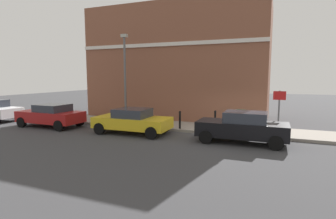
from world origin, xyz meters
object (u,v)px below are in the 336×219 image
Objects in this scene: car_red at (51,115)px; bollard_far_kerb at (180,119)px; lamppost at (125,74)px; bollard_near_cabinet at (215,119)px; street_sign at (279,106)px; car_yellow at (132,121)px; utility_cabinet at (241,121)px; car_black at (242,127)px.

car_red reaches higher than bollard_far_kerb.
bollard_far_kerb is 4.96m from lamppost.
street_sign is (-0.78, -3.41, 0.96)m from bollard_near_cabinet.
car_yellow reaches higher than utility_cabinet.
car_black is 4.01× the size of bollard_near_cabinet.
lamppost is (-0.13, 5.98, 2.60)m from bollard_near_cabinet.
street_sign is at bearing -171.17° from car_red.
car_yellow is 2.74m from bollard_far_kerb.
utility_cabinet reaches higher than bollard_far_kerb.
car_yellow reaches higher than bollard_near_cabinet.
car_black is at bearing -171.26° from utility_cabinet.
lamppost is at bearing -145.30° from car_red.
car_red is at bearing 0.79° from car_yellow.
street_sign reaches higher than car_black.
bollard_far_kerb is (-0.99, 1.84, 0.00)m from bollard_near_cabinet.
lamppost is at bearing 86.03° from street_sign.
bollard_near_cabinet is at bearing -61.61° from bollard_far_kerb.
bollard_far_kerb is at bearing -167.20° from car_red.
car_yellow reaches higher than bollard_far_kerb.
car_yellow is 1.03× the size of car_red.
bollard_far_kerb is 0.45× the size of street_sign.
car_black is at bearing 137.12° from street_sign.
lamppost is at bearing -16.82° from car_black.
bollard_far_kerb is (1.77, -7.98, -0.04)m from car_red.
car_black is at bearing -143.66° from bollard_near_cabinet.
utility_cabinet is 1.11× the size of bollard_far_kerb.
car_yellow is 7.76m from street_sign.
lamppost is at bearing 78.20° from bollard_far_kerb.
lamppost is at bearing -53.16° from car_yellow.
car_black reaches higher than car_red.
utility_cabinet is (2.48, -5.54, -0.04)m from car_yellow.
car_yellow is at bearing 103.53° from street_sign.
car_yellow is 4.09× the size of bollard_far_kerb.
car_black is 3.96m from bollard_far_kerb.
bollard_far_kerb is 0.18× the size of lamppost.
bollard_near_cabinet is 2.09m from bollard_far_kerb.
car_black is at bearing -112.13° from bollard_far_kerb.
car_black is 1.81× the size of street_sign.
car_red is at bearing 98.50° from street_sign.
bollard_near_cabinet is at bearing -148.59° from car_yellow.
bollard_near_cabinet is at bearing -163.98° from car_red.
car_red reaches higher than car_yellow.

